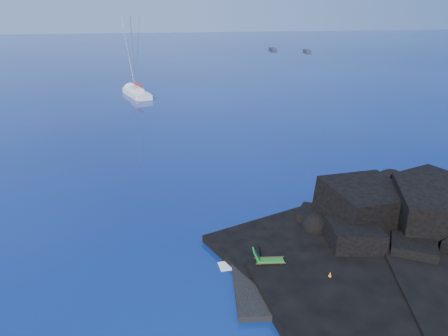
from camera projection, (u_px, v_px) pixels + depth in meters
The scene contains 11 objects.
ground at pixel (232, 296), 22.63m from camera, with size 400.00×400.00×0.00m, color #040B40.
headland at pixel (427, 245), 27.34m from camera, with size 24.00×24.00×3.60m, color black, non-canonical shape.
beach at pixel (311, 282), 23.77m from camera, with size 8.50×6.00×0.70m, color black.
surf_foam at pixel (295, 239), 27.99m from camera, with size 10.00×8.00×0.06m, color white, non-canonical shape.
sailboat at pixel (137, 96), 70.14m from camera, with size 2.44×11.62×12.19m, color silver, non-canonical shape.
deck_chair at pixel (270, 257), 24.38m from camera, with size 1.74×0.76×1.19m, color #1B7B24, non-canonical shape.
towel at pixel (285, 287), 22.77m from camera, with size 1.72×0.82×0.05m, color white.
sunbather at pixel (285, 284), 22.72m from camera, with size 1.64×0.43×0.23m, color tan, non-canonical shape.
marker_cone at pixel (330, 276), 23.19m from camera, with size 0.36×0.36×0.55m, color orange.
distant_boat_a at pixel (273, 50), 135.01m from camera, with size 1.49×4.78×0.64m, color #2B2A30.
distant_boat_b at pixel (307, 52), 130.38m from camera, with size 1.42×4.56×0.61m, color #2B2B31.
Camera 1 is at (-3.42, -18.42, 14.34)m, focal length 35.00 mm.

